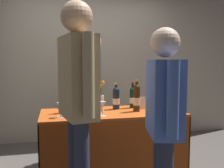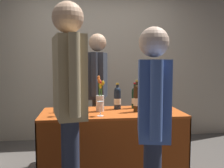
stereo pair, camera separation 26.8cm
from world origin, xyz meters
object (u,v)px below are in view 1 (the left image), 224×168
at_px(wine_glass_mid, 60,107).
at_px(vendor_presenter, 93,85).
at_px(taster_foreground_right, 164,115).
at_px(flower_vase, 100,100).
at_px(tasting_table, 112,135).
at_px(display_bottle_0, 116,98).
at_px(featured_wine_bottle, 67,100).
at_px(wine_glass_near_vendor, 162,100).
at_px(wine_glass_near_taster, 103,106).

bearing_deg(wine_glass_mid, vendor_presenter, 62.18).
bearing_deg(taster_foreground_right, wine_glass_mid, 56.30).
bearing_deg(wine_glass_mid, flower_vase, 24.47).
bearing_deg(tasting_table, display_bottle_0, 59.48).
bearing_deg(vendor_presenter, wine_glass_mid, -14.83).
distance_m(tasting_table, featured_wine_bottle, 0.62).
bearing_deg(wine_glass_near_vendor, vendor_presenter, 141.10).
xyz_separation_m(wine_glass_mid, flower_vase, (0.42, 0.19, 0.02)).
xyz_separation_m(featured_wine_bottle, wine_glass_near_vendor, (1.09, 0.03, -0.04)).
bearing_deg(taster_foreground_right, display_bottle_0, 17.66).
relative_size(tasting_table, wine_glass_near_taster, 10.23).
bearing_deg(taster_foreground_right, featured_wine_bottle, 46.25).
height_order(wine_glass_mid, vendor_presenter, vendor_presenter).
bearing_deg(featured_wine_bottle, flower_vase, -4.15).
xyz_separation_m(tasting_table, vendor_presenter, (-0.11, 0.67, 0.49)).
height_order(tasting_table, display_bottle_0, display_bottle_0).
xyz_separation_m(display_bottle_0, wine_glass_near_taster, (-0.22, -0.34, -0.02)).
bearing_deg(tasting_table, featured_wine_bottle, 173.48).
height_order(featured_wine_bottle, wine_glass_mid, featured_wine_bottle).
height_order(featured_wine_bottle, taster_foreground_right, taster_foreground_right).
height_order(display_bottle_0, flower_vase, flower_vase).
distance_m(wine_glass_mid, flower_vase, 0.46).
bearing_deg(display_bottle_0, taster_foreground_right, -83.97).
xyz_separation_m(featured_wine_bottle, wine_glass_mid, (-0.07, -0.22, -0.03)).
distance_m(display_bottle_0, vendor_presenter, 0.58).
distance_m(display_bottle_0, wine_glass_near_taster, 0.40).
bearing_deg(display_bottle_0, wine_glass_near_taster, -123.22).
relative_size(featured_wine_bottle, flower_vase, 0.82).
relative_size(flower_vase, taster_foreground_right, 0.25).
bearing_deg(tasting_table, wine_glass_mid, -163.49).
height_order(wine_glass_near_vendor, vendor_presenter, vendor_presenter).
bearing_deg(wine_glass_near_vendor, featured_wine_bottle, -178.35).
relative_size(tasting_table, featured_wine_bottle, 4.75).
distance_m(wine_glass_near_vendor, taster_foreground_right, 1.08).
relative_size(wine_glass_mid, vendor_presenter, 0.09).
xyz_separation_m(flower_vase, vendor_presenter, (0.02, 0.64, 0.10)).
height_order(wine_glass_mid, flower_vase, flower_vase).
distance_m(wine_glass_near_taster, flower_vase, 0.23).
bearing_deg(flower_vase, wine_glass_mid, -155.53).
xyz_separation_m(display_bottle_0, vendor_presenter, (-0.19, 0.54, 0.10)).
height_order(flower_vase, taster_foreground_right, taster_foreground_right).
height_order(featured_wine_bottle, display_bottle_0, featured_wine_bottle).
distance_m(featured_wine_bottle, wine_glass_near_vendor, 1.09).
bearing_deg(taster_foreground_right, wine_glass_near_vendor, -11.53).
distance_m(tasting_table, display_bottle_0, 0.41).
distance_m(featured_wine_bottle, flower_vase, 0.35).
distance_m(wine_glass_near_vendor, wine_glass_near_taster, 0.81).
bearing_deg(wine_glass_near_vendor, taster_foreground_right, -113.15).
distance_m(wine_glass_mid, vendor_presenter, 0.95).
height_order(featured_wine_bottle, flower_vase, flower_vase).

